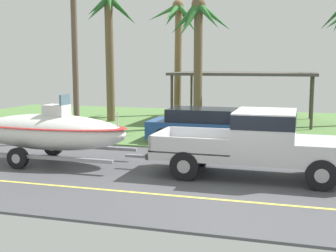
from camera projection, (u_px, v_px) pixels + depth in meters
ground at (262, 135)px, 20.28m from camera, size 36.00×22.00×0.11m
pickup_truck_towing at (264, 141)px, 12.58m from camera, size 5.62×2.11×1.88m
boat_on_trailer at (49, 131)px, 14.48m from camera, size 6.36×2.26×2.20m
parked_sedan_far at (206, 126)px, 18.14m from camera, size 4.67×1.95×1.38m
carport_awning at (245, 75)px, 24.15m from camera, size 7.36×4.76×2.69m
palm_tree_near_left at (110, 29)px, 23.95m from camera, size 2.62×2.86×6.91m
palm_tree_near_right at (198, 33)px, 21.59m from camera, size 2.92×3.06×6.26m
palm_tree_far_left at (178, 32)px, 27.16m from camera, size 2.91×3.64×6.90m
utility_pole at (75, 45)px, 18.08m from camera, size 0.24×1.80×7.44m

